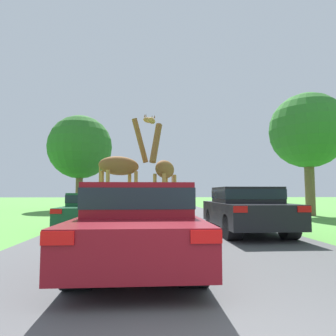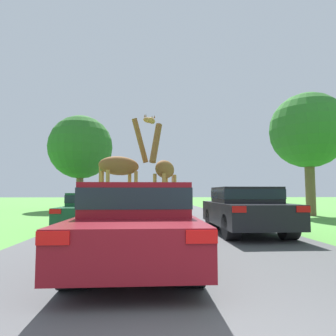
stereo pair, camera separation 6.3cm
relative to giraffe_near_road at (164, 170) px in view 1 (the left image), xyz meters
name	(u,v)px [view 1 (the left image)]	position (x,y,z in m)	size (l,w,h in m)	color
road	(154,205)	(-0.14, 16.45, -2.40)	(7.73, 120.00, 0.00)	#4C4C4F
giraffe_near_road	(164,170)	(0.00, 0.00, 0.00)	(1.66, 2.39, 5.01)	#B77F3D
giraffe_companion	(122,167)	(-2.10, -0.11, 0.13)	(2.82, 2.08, 5.47)	#B77F3D
car_lead_maroon	(139,221)	(-0.94, -9.56, -1.63)	(1.92, 4.55, 1.43)	maroon
car_queue_right	(164,199)	(0.56, 9.97, -1.65)	(1.79, 3.98, 1.42)	silver
car_queue_left	(139,201)	(-1.35, 4.97, -1.66)	(1.89, 4.68, 1.35)	navy
car_far_ahead	(147,197)	(-0.84, 17.17, -1.59)	(1.87, 4.06, 1.51)	silver
car_verge_right	(246,209)	(2.28, -5.85, -1.62)	(1.97, 3.99, 1.45)	black
car_rear_follower	(96,209)	(-2.66, -4.00, -1.72)	(1.86, 4.41, 1.26)	#144C28
tree_centre_back	(80,147)	(-6.14, 8.72, 2.44)	(4.98, 4.98, 7.35)	brown
tree_right_cluster	(308,131)	(8.30, 1.19, 2.38)	(4.27, 4.27, 6.95)	brown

